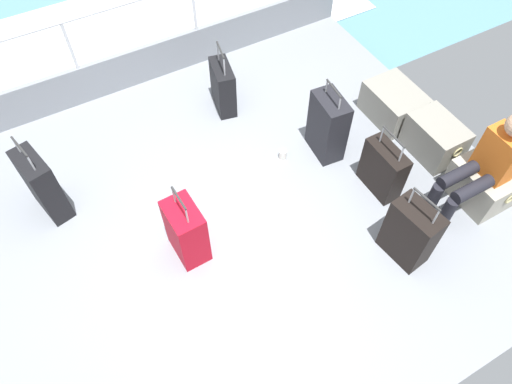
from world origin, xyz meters
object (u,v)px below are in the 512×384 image
Objects in this scene: cargo_crate_2 at (484,182)px; suitcase_5 at (186,232)px; suitcase_1 at (328,126)px; paper_cup at (283,154)px; suitcase_4 at (43,185)px; passenger_seated at (486,164)px; cargo_crate_1 at (435,138)px; suitcase_3 at (223,87)px; suitcase_2 at (410,233)px; suitcase_0 at (383,169)px; cargo_crate_0 at (393,104)px.

suitcase_5 is (-0.81, -2.69, 0.11)m from cargo_crate_2.
paper_cup is at bearing -105.14° from suitcase_1.
suitcase_4 is 2.29m from paper_cup.
cargo_crate_1 is at bearing 166.63° from passenger_seated.
suitcase_3 reaches higher than cargo_crate_1.
suitcase_2 is at bearing -3.03° from suitcase_1.
passenger_seated is 0.87m from suitcase_0.
passenger_seated is 1.35× the size of suitcase_5.
suitcase_2 is 1.89m from suitcase_5.
cargo_crate_1 is 0.77m from passenger_seated.
cargo_crate_1 is at bearing 59.54° from suitcase_1.
suitcase_4 is 8.81× the size of paper_cup.
suitcase_3 is 7.70× the size of paper_cup.
paper_cup is at bearing -137.37° from passenger_seated.
cargo_crate_1 is 1.11m from suitcase_1.
passenger_seated reaches higher than cargo_crate_0.
suitcase_4 reaches higher than suitcase_2.
paper_cup is (-0.67, -1.38, -0.15)m from cargo_crate_1.
cargo_crate_0 is 1.02m from suitcase_0.
suitcase_0 reaches higher than paper_cup.
suitcase_1 is 1.04× the size of suitcase_5.
cargo_crate_0 is 1.12× the size of cargo_crate_2.
cargo_crate_1 reaches higher than cargo_crate_0.
cargo_crate_2 is 2.81m from suitcase_5.
suitcase_2 is at bearing -20.90° from suitcase_0.
cargo_crate_1 is at bearing 71.47° from suitcase_4.
passenger_seated reaches higher than suitcase_5.
cargo_crate_2 is 2.79m from suitcase_3.
cargo_crate_0 is 1.84m from suitcase_3.
cargo_crate_1 is at bearing 3.19° from cargo_crate_0.
suitcase_5 is 1.41m from paper_cup.
passenger_seated is at bearing 47.36° from suitcase_0.
cargo_crate_0 is 0.59× the size of passenger_seated.
suitcase_0 is (-0.55, -0.78, 0.07)m from cargo_crate_2.
cargo_crate_0 is 6.42× the size of paper_cup.
cargo_crate_2 is 5.76× the size of paper_cup.
suitcase_3 is 0.95× the size of suitcase_5.
suitcase_3 reaches higher than cargo_crate_0.
suitcase_0 is 0.90× the size of suitcase_5.
suitcase_4 is at bearing -108.53° from cargo_crate_1.
suitcase_0 is at bearing 38.73° from paper_cup.
suitcase_2 is at bearing 13.82° from paper_cup.
suitcase_5 is at bearing -76.79° from suitcase_1.
suitcase_2 reaches higher than cargo_crate_0.
suitcase_3 is at bearing -136.45° from cargo_crate_1.
suitcase_2 reaches higher than paper_cup.
cargo_crate_1 is at bearing -177.62° from cargo_crate_2.
cargo_crate_2 is 0.79× the size of suitcase_0.
suitcase_3 is (-1.74, -0.80, 0.00)m from suitcase_0.
suitcase_5 is (0.45, -2.62, 0.13)m from cargo_crate_0.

